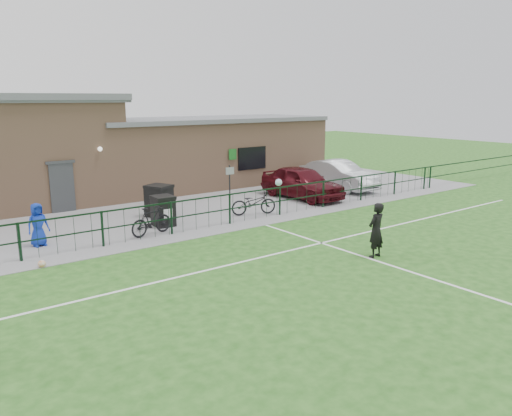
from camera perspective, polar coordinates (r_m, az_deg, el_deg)
ground at (r=12.99m, az=13.59°, el=-9.44°), size 90.00×90.00×0.00m
paving_strip at (r=23.54m, az=-12.56°, el=0.50°), size 34.00×13.00×0.02m
pitch_line_touch at (r=18.63m, az=-5.20°, el=-2.41°), size 28.00×0.10×0.01m
pitch_line_mid at (r=15.65m, az=2.21°, el=-5.27°), size 28.00×0.10×0.01m
pitch_line_perp at (r=14.51m, az=18.68°, el=-7.39°), size 0.10×16.00×0.01m
perimeter_fence at (r=18.65m, az=-5.56°, el=-0.51°), size 28.00×0.10×1.20m
wheelie_bin_left at (r=20.71m, az=-11.01°, el=0.70°), size 1.11×1.16×1.22m
wheelie_bin_right at (r=19.17m, az=-10.56°, el=-0.45°), size 0.74×0.83×1.07m
sign_post at (r=21.13m, az=-3.02°, el=2.23°), size 0.07×0.07×2.00m
car_maroon at (r=24.18m, az=5.27°, el=2.95°), size 1.99×4.61×1.55m
car_silver at (r=26.87m, az=9.40°, el=3.75°), size 1.62×4.60×1.51m
bicycle_d at (r=17.96m, az=-11.87°, el=-1.45°), size 1.76×0.82×1.02m
bicycle_e at (r=20.67m, az=-0.28°, el=0.60°), size 2.01×1.24×1.00m
spectator_child at (r=17.74m, az=-23.67°, el=-1.75°), size 0.76×0.56×1.43m
goalkeeper_kick at (r=15.56m, az=13.28°, el=-2.36°), size 2.13×2.96×2.25m
ball_ground at (r=15.67m, az=-23.28°, el=-5.89°), size 0.22×0.22×0.22m
clubhouse at (r=25.64m, az=-17.42°, el=6.20°), size 24.25×5.40×4.96m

